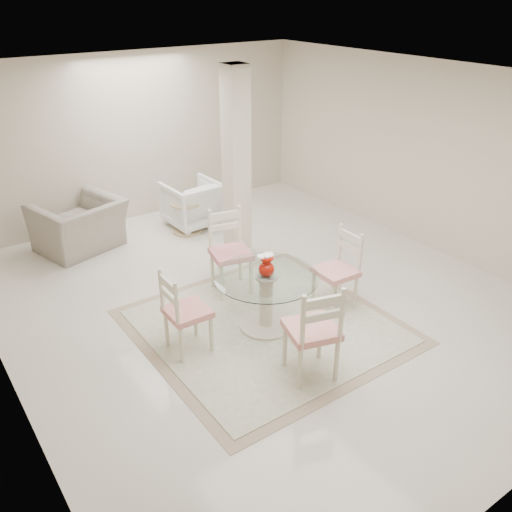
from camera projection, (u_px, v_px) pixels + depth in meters
ground at (261, 300)px, 6.90m from camera, size 7.00×7.00×0.00m
room_shell at (262, 158)px, 6.06m from camera, size 6.02×7.02×2.71m
column at (236, 165)px, 7.50m from camera, size 0.30×0.30×2.70m
area_rug at (266, 326)px, 6.35m from camera, size 2.79×2.79×0.02m
dining_table at (266, 301)px, 6.20m from camera, size 1.19×1.19×0.68m
red_vase at (266, 265)px, 5.99m from camera, size 0.21×0.18×0.27m
dining_chair_east at (341, 264)px, 6.51m from camera, size 0.46×0.46×1.11m
dining_chair_north at (229, 245)px, 6.89m from camera, size 0.58×0.58×1.19m
dining_chair_west at (181, 307)px, 5.67m from camera, size 0.45×0.44×1.09m
dining_chair_south at (315, 326)px, 5.25m from camera, size 0.60×0.60×1.21m
recliner_taupe at (79, 226)px, 8.06m from camera, size 1.40×1.30×0.76m
armchair_white at (192, 204)px, 8.87m from camera, size 0.84×0.86×0.76m
side_table at (186, 218)px, 8.68m from camera, size 0.49×0.49×0.51m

